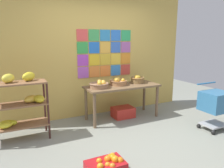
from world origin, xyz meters
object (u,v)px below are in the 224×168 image
fruit_basket_centre (137,79)px  shopping_cart (216,103)px  banana_shelf_unit (20,102)px  orange_crate_foreground (107,167)px  fruit_basket_back_right (99,85)px  display_table (122,90)px  fruit_basket_right (118,82)px  produce_crate_under_table (123,112)px

fruit_basket_centre → shopping_cart: size_ratio=0.36×
banana_shelf_unit → orange_crate_foreground: size_ratio=2.37×
fruit_basket_back_right → shopping_cart: bearing=-36.0°
fruit_basket_centre → shopping_cart: bearing=-58.2°
banana_shelf_unit → display_table: size_ratio=0.72×
fruit_basket_right → fruit_basket_back_right: 0.47m
fruit_basket_centre → banana_shelf_unit: bearing=-175.0°
banana_shelf_unit → orange_crate_foreground: 1.83m
fruit_basket_back_right → shopping_cart: 2.22m
fruit_basket_back_right → orange_crate_foreground: bearing=-110.2°
fruit_basket_centre → fruit_basket_back_right: size_ratio=0.79×
banana_shelf_unit → display_table: bearing=4.0°
display_table → orange_crate_foreground: (-1.13, -1.65, -0.52)m
produce_crate_under_table → shopping_cart: (1.22, -1.33, 0.40)m
banana_shelf_unit → display_table: 2.02m
fruit_basket_centre → orange_crate_foreground: (-1.55, -1.73, -0.70)m
display_table → fruit_basket_centre: size_ratio=5.16×
banana_shelf_unit → fruit_basket_back_right: (1.49, 0.15, 0.13)m
fruit_basket_back_right → orange_crate_foreground: size_ratio=0.81×
display_table → shopping_cart: (1.26, -1.29, -0.11)m
banana_shelf_unit → produce_crate_under_table: (2.06, 0.18, -0.54)m
display_table → fruit_basket_centre: fruit_basket_centre is taller
display_table → shopping_cart: bearing=-45.6°
fruit_basket_right → shopping_cart: (1.32, -1.37, -0.27)m
display_table → orange_crate_foreground: display_table is taller
display_table → shopping_cart: shopping_cart is taller
fruit_basket_back_right → display_table: bearing=-0.7°
orange_crate_foreground → fruit_basket_right: bearing=58.2°
banana_shelf_unit → shopping_cart: (3.27, -1.15, -0.14)m
fruit_basket_right → fruit_basket_back_right: (-0.46, -0.07, -0.00)m
display_table → fruit_basket_back_right: fruit_basket_back_right is taller
display_table → fruit_basket_back_right: 0.54m
orange_crate_foreground → shopping_cart: bearing=8.7°
produce_crate_under_table → banana_shelf_unit: bearing=-175.0°
banana_shelf_unit → fruit_basket_back_right: size_ratio=2.92×
fruit_basket_centre → fruit_basket_right: 0.48m
fruit_basket_centre → fruit_basket_right: bearing=179.1°
banana_shelf_unit → produce_crate_under_table: size_ratio=2.51×
produce_crate_under_table → shopping_cart: size_ratio=0.53×
fruit_basket_right → produce_crate_under_table: 0.69m
fruit_basket_right → produce_crate_under_table: fruit_basket_right is taller
fruit_basket_centre → produce_crate_under_table: fruit_basket_centre is taller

